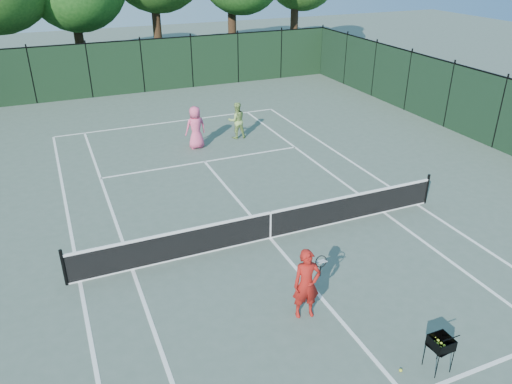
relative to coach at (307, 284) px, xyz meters
name	(u,v)px	position (x,y,z in m)	size (l,w,h in m)	color
ground	(270,238)	(0.67, 3.46, -0.89)	(90.00, 90.00, 0.00)	#4E5F52
sideline_doubles_left	(80,281)	(-4.81, 3.46, -0.89)	(0.10, 23.77, 0.01)	white
sideline_doubles_right	(417,205)	(6.16, 3.46, -0.89)	(0.10, 23.77, 0.01)	white
sideline_singles_left	(132,269)	(-3.44, 3.46, -0.89)	(0.10, 23.77, 0.01)	white
sideline_singles_right	(384,212)	(4.79, 3.46, -0.89)	(0.10, 23.77, 0.01)	white
baseline_far	(171,122)	(0.67, 15.35, -0.89)	(10.97, 0.10, 0.01)	white
service_line_far	(205,162)	(0.67, 9.86, -0.89)	(8.23, 0.10, 0.01)	white
center_service_line	(270,238)	(0.67, 3.46, -0.89)	(0.10, 12.80, 0.01)	white
tennis_net	(270,224)	(0.67, 3.46, -0.42)	(11.69, 0.09, 1.06)	black
fence_far	(142,67)	(0.67, 21.46, 0.61)	(24.00, 0.05, 3.00)	black
coach	(307,284)	(0.00, 0.00, 0.00)	(1.02, 0.58, 1.78)	#A11812
player_pink	(196,128)	(0.84, 11.49, 0.03)	(0.95, 0.67, 1.84)	#EB537F
player_green	(237,120)	(2.90, 11.97, -0.07)	(0.84, 0.67, 1.65)	#8BAD56
ball_hopper	(441,343)	(1.71, -2.57, -0.21)	(0.48, 0.48, 0.82)	black
loose_ball_near_cart	(401,370)	(0.98, -2.35, -0.86)	(0.07, 0.07, 0.07)	#C4D02A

